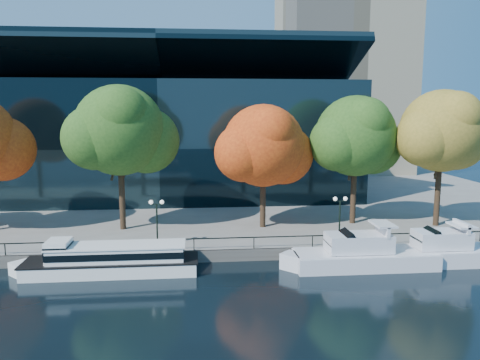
{
  "coord_description": "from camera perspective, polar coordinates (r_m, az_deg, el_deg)",
  "views": [
    {
      "loc": [
        0.29,
        -34.35,
        12.53
      ],
      "look_at": [
        4.28,
        8.0,
        6.09
      ],
      "focal_mm": 35.0,
      "sensor_mm": 36.0,
      "label": 1
    }
  ],
  "objects": [
    {
      "name": "tree_5",
      "position": [
        49.88,
        23.55,
        5.31
      ],
      "size": [
        10.03,
        8.22,
        13.47
      ],
      "color": "black",
      "rests_on": "promenade"
    },
    {
      "name": "tree_2",
      "position": [
        45.74,
        -14.26,
        5.66
      ],
      "size": [
        10.72,
        8.79,
        13.86
      ],
      "color": "black",
      "rests_on": "promenade"
    },
    {
      "name": "lamp_2",
      "position": [
        41.66,
        12.09,
        -3.43
      ],
      "size": [
        1.26,
        0.36,
        4.03
      ],
      "color": "black",
      "rests_on": "promenade"
    },
    {
      "name": "tree_4",
      "position": [
        48.26,
        14.1,
        5.01
      ],
      "size": [
        10.06,
        8.25,
        12.92
      ],
      "color": "black",
      "rests_on": "promenade"
    },
    {
      "name": "tour_boat",
      "position": [
        37.8,
        -15.9,
        -9.23
      ],
      "size": [
        14.42,
        3.22,
        2.74
      ],
      "color": "white",
      "rests_on": "ground"
    },
    {
      "name": "lamp_1",
      "position": [
        39.92,
        -10.12,
        -3.9
      ],
      "size": [
        1.26,
        0.36,
        4.03
      ],
      "color": "black",
      "rests_on": "promenade"
    },
    {
      "name": "ground",
      "position": [
        36.56,
        -5.62,
        -11.48
      ],
      "size": [
        160.0,
        160.0,
        0.0
      ],
      "primitive_type": "plane",
      "color": "black",
      "rests_on": "ground"
    },
    {
      "name": "tree_3",
      "position": [
        45.37,
        3.07,
        3.99
      ],
      "size": [
        9.99,
        8.19,
        12.05
      ],
      "color": "black",
      "rests_on": "promenade"
    },
    {
      "name": "convention_building",
      "position": [
        66.39,
        -9.11,
        5.02
      ],
      "size": [
        50.0,
        24.57,
        21.43
      ],
      "color": "black",
      "rests_on": "ground"
    },
    {
      "name": "railing",
      "position": [
        39.06,
        -5.65,
        -7.17
      ],
      "size": [
        88.2,
        0.08,
        0.99
      ],
      "color": "black",
      "rests_on": "promenade"
    },
    {
      "name": "promenade",
      "position": [
        71.74,
        -5.53,
        -1.09
      ],
      "size": [
        90.0,
        67.08,
        1.0
      ],
      "color": "slate",
      "rests_on": "ground"
    },
    {
      "name": "cruiser_near",
      "position": [
        38.82,
        14.3,
        -8.75
      ],
      "size": [
        12.51,
        3.22,
        3.62
      ],
      "color": "silver",
      "rests_on": "ground"
    },
    {
      "name": "cruiser_far",
      "position": [
        41.94,
        23.3,
        -7.9
      ],
      "size": [
        10.79,
        2.99,
        3.52
      ],
      "color": "silver",
      "rests_on": "ground"
    }
  ]
}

